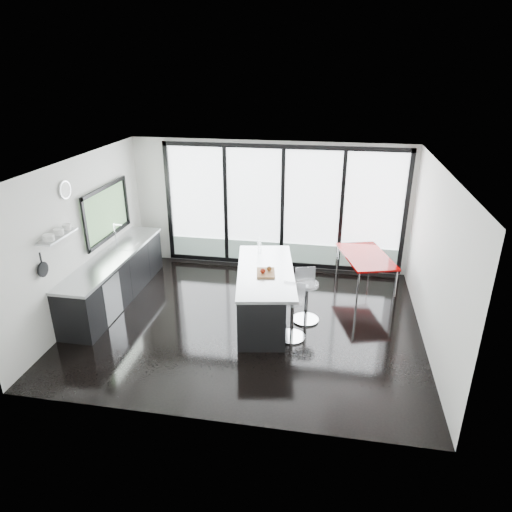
% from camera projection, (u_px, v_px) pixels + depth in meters
% --- Properties ---
extents(floor, '(6.00, 5.00, 0.00)m').
position_uv_depth(floor, '(248.00, 321.00, 8.16)').
color(floor, black).
rests_on(floor, ground).
extents(ceiling, '(6.00, 5.00, 0.00)m').
position_uv_depth(ceiling, '(246.00, 165.00, 7.07)').
color(ceiling, white).
rests_on(ceiling, wall_back).
extents(wall_back, '(6.00, 0.09, 2.80)m').
position_uv_depth(wall_back, '(281.00, 213.00, 9.85)').
color(wall_back, silver).
rests_on(wall_back, ground).
extents(wall_front, '(6.00, 0.00, 2.80)m').
position_uv_depth(wall_front, '(206.00, 327.00, 5.34)').
color(wall_front, silver).
rests_on(wall_front, ground).
extents(wall_left, '(0.26, 5.00, 2.80)m').
position_uv_depth(wall_left, '(89.00, 224.00, 8.27)').
color(wall_left, silver).
rests_on(wall_left, ground).
extents(wall_right, '(0.00, 5.00, 2.80)m').
position_uv_depth(wall_right, '(435.00, 261.00, 7.13)').
color(wall_right, silver).
rests_on(wall_right, ground).
extents(counter_cabinets, '(0.69, 3.24, 1.36)m').
position_uv_depth(counter_cabinets, '(115.00, 277.00, 8.76)').
color(counter_cabinets, black).
rests_on(counter_cabinets, floor).
extents(island, '(1.35, 2.43, 1.22)m').
position_uv_depth(island, '(261.00, 293.00, 8.12)').
color(island, black).
rests_on(island, floor).
extents(bar_stool_near, '(0.50, 0.50, 0.74)m').
position_uv_depth(bar_stool_near, '(292.00, 318.00, 7.53)').
color(bar_stool_near, silver).
rests_on(bar_stool_near, floor).
extents(bar_stool_far, '(0.60, 0.60, 0.75)m').
position_uv_depth(bar_stool_far, '(306.00, 302.00, 8.04)').
color(bar_stool_far, silver).
rests_on(bar_stool_far, floor).
extents(red_table, '(1.21, 1.62, 0.77)m').
position_uv_depth(red_table, '(364.00, 273.00, 9.11)').
color(red_table, '#7C0000').
rests_on(red_table, floor).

